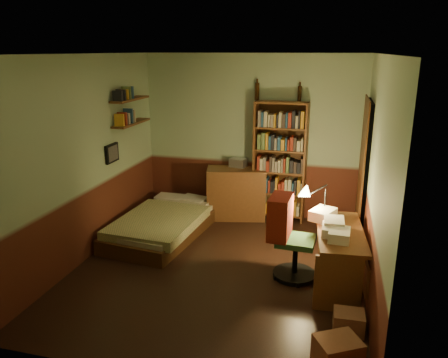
% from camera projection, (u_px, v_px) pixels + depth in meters
% --- Properties ---
extents(floor, '(3.50, 4.00, 0.02)m').
position_uv_depth(floor, '(219.00, 269.00, 5.51)').
color(floor, black).
rests_on(floor, ground).
extents(ceiling, '(3.50, 4.00, 0.02)m').
position_uv_depth(ceiling, '(218.00, 53.00, 4.77)').
color(ceiling, silver).
rests_on(ceiling, wall_back).
extents(wall_back, '(3.50, 0.02, 2.60)m').
position_uv_depth(wall_back, '(252.00, 137.00, 7.00)').
color(wall_back, '#99B58F').
rests_on(wall_back, ground).
extents(wall_left, '(0.02, 4.00, 2.60)m').
position_uv_depth(wall_left, '(86.00, 159.00, 5.56)').
color(wall_left, '#99B58F').
rests_on(wall_left, ground).
extents(wall_right, '(0.02, 4.00, 2.60)m').
position_uv_depth(wall_right, '(376.00, 179.00, 4.71)').
color(wall_right, '#99B58F').
rests_on(wall_right, ground).
extents(wall_front, '(3.50, 0.02, 2.60)m').
position_uv_depth(wall_front, '(148.00, 236.00, 3.27)').
color(wall_front, '#99B58F').
rests_on(wall_front, ground).
extents(doorway, '(0.06, 0.90, 2.00)m').
position_uv_depth(doorway, '(364.00, 174.00, 6.01)').
color(doorway, black).
rests_on(doorway, ground).
extents(door_trim, '(0.02, 0.98, 2.08)m').
position_uv_depth(door_trim, '(361.00, 174.00, 6.02)').
color(door_trim, '#3D2210').
rests_on(door_trim, ground).
extents(bed, '(1.24, 2.01, 0.56)m').
position_uv_depth(bed, '(163.00, 217.00, 6.43)').
color(bed, '#788851').
rests_on(bed, ground).
extents(dresser, '(1.01, 0.66, 0.83)m').
position_uv_depth(dresser, '(236.00, 193.00, 7.07)').
color(dresser, brown).
rests_on(dresser, ground).
extents(mini_stereo, '(0.29, 0.24, 0.14)m').
position_uv_depth(mini_stereo, '(238.00, 163.00, 7.05)').
color(mini_stereo, '#B2B2B7').
rests_on(mini_stereo, dresser).
extents(bookshelf, '(0.83, 0.31, 1.90)m').
position_uv_depth(bookshelf, '(280.00, 162.00, 6.84)').
color(bookshelf, brown).
rests_on(bookshelf, ground).
extents(bottle_left, '(0.07, 0.07, 0.26)m').
position_uv_depth(bottle_left, '(257.00, 91.00, 6.73)').
color(bottle_left, black).
rests_on(bottle_left, bookshelf).
extents(bottle_right, '(0.07, 0.07, 0.23)m').
position_uv_depth(bottle_right, '(300.00, 94.00, 6.58)').
color(bottle_right, black).
rests_on(bottle_right, bookshelf).
extents(desk, '(0.63, 1.29, 0.67)m').
position_uv_depth(desk, '(338.00, 257.00, 5.06)').
color(desk, brown).
rests_on(desk, ground).
extents(paper_stack, '(0.35, 0.39, 0.13)m').
position_uv_depth(paper_stack, '(323.00, 214.00, 5.28)').
color(paper_stack, silver).
rests_on(paper_stack, desk).
extents(desk_lamp, '(0.19, 0.19, 0.53)m').
position_uv_depth(desk_lamp, '(325.00, 195.00, 5.33)').
color(desk_lamp, black).
rests_on(desk_lamp, desk).
extents(office_chair, '(0.50, 0.44, 0.95)m').
position_uv_depth(office_chair, '(296.00, 241.00, 5.17)').
color(office_chair, '#2D5A2F').
rests_on(office_chair, ground).
extents(red_jacket, '(0.40, 0.49, 0.51)m').
position_uv_depth(red_jacket, '(276.00, 184.00, 4.87)').
color(red_jacket, maroon).
rests_on(red_jacket, office_chair).
extents(wall_shelf_lower, '(0.20, 0.90, 0.03)m').
position_uv_depth(wall_shelf_lower, '(132.00, 123.00, 6.47)').
color(wall_shelf_lower, brown).
rests_on(wall_shelf_lower, wall_left).
extents(wall_shelf_upper, '(0.20, 0.90, 0.03)m').
position_uv_depth(wall_shelf_upper, '(130.00, 99.00, 6.37)').
color(wall_shelf_upper, brown).
rests_on(wall_shelf_upper, wall_left).
extents(framed_picture, '(0.04, 0.32, 0.26)m').
position_uv_depth(framed_picture, '(112.00, 153.00, 6.12)').
color(framed_picture, black).
rests_on(framed_picture, wall_left).
extents(cardboard_box_a, '(0.46, 0.44, 0.27)m').
position_uv_depth(cardboard_box_a, '(338.00, 353.00, 3.75)').
color(cardboard_box_a, '#966045').
rests_on(cardboard_box_a, ground).
extents(cardboard_box_b, '(0.30, 0.25, 0.21)m').
position_uv_depth(cardboard_box_b, '(349.00, 322.00, 4.24)').
color(cardboard_box_b, '#966045').
rests_on(cardboard_box_b, ground).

